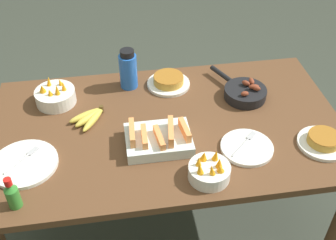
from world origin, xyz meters
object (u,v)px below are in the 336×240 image
object	(u,v)px
banana_bunch	(90,117)
hot_sauce_bottle	(12,194)
frittata_plate_side	(168,81)
fruit_bowl_mango	(55,96)
fruit_bowl_citrus	(209,171)
melon_tray	(158,139)
skillet	(244,92)
water_bottle	(128,70)
frittata_plate_center	(323,141)
empty_plate_near_front	(247,147)
empty_plate_far_left	(24,164)

from	to	relation	value
banana_bunch	hot_sauce_bottle	size ratio (longest dim) A/B	1.21
frittata_plate_side	fruit_bowl_mango	distance (m)	0.55
fruit_bowl_citrus	melon_tray	bearing A→B (deg)	128.50
skillet	water_bottle	bearing A→B (deg)	46.17
melon_tray	skillet	xyz separation A→B (m)	(0.46, 0.27, -0.00)
frittata_plate_side	water_bottle	world-z (taller)	water_bottle
frittata_plate_center	water_bottle	size ratio (longest dim) A/B	1.04
water_bottle	hot_sauce_bottle	size ratio (longest dim) A/B	1.44
empty_plate_near_front	hot_sauce_bottle	bearing A→B (deg)	-170.43
empty_plate_near_front	hot_sauce_bottle	world-z (taller)	hot_sauce_bottle
banana_bunch	frittata_plate_center	world-z (taller)	frittata_plate_center
banana_bunch	empty_plate_far_left	size ratio (longest dim) A/B	0.64
frittata_plate_center	water_bottle	xyz separation A→B (m)	(-0.77, 0.55, 0.08)
melon_tray	empty_plate_near_front	size ratio (longest dim) A/B	1.24
melon_tray	water_bottle	bearing A→B (deg)	100.96
empty_plate_far_left	fruit_bowl_citrus	size ratio (longest dim) A/B	1.64
banana_bunch	water_bottle	size ratio (longest dim) A/B	0.84
hot_sauce_bottle	empty_plate_near_front	bearing A→B (deg)	9.57
skillet	hot_sauce_bottle	distance (m)	1.14
empty_plate_near_front	water_bottle	bearing A→B (deg)	130.34
fruit_bowl_citrus	empty_plate_near_front	bearing A→B (deg)	34.00
banana_bunch	water_bottle	distance (m)	0.32
fruit_bowl_citrus	hot_sauce_bottle	world-z (taller)	hot_sauce_bottle
empty_plate_far_left	water_bottle	bearing A→B (deg)	46.03
skillet	empty_plate_near_front	world-z (taller)	skillet
empty_plate_far_left	fruit_bowl_mango	xyz separation A→B (m)	(0.11, 0.40, 0.03)
melon_tray	fruit_bowl_citrus	world-z (taller)	fruit_bowl_citrus
empty_plate_far_left	water_bottle	xyz separation A→B (m)	(0.46, 0.48, 0.09)
banana_bunch	empty_plate_near_front	distance (m)	0.71
skillet	fruit_bowl_mango	bearing A→B (deg)	58.18
melon_tray	empty_plate_near_front	distance (m)	0.37
frittata_plate_side	water_bottle	size ratio (longest dim) A/B	1.05
skillet	water_bottle	world-z (taller)	water_bottle
melon_tray	empty_plate_far_left	xyz separation A→B (m)	(-0.55, -0.04, -0.03)
melon_tray	hot_sauce_bottle	size ratio (longest dim) A/B	1.94
empty_plate_near_front	empty_plate_far_left	size ratio (longest dim) A/B	0.82
frittata_plate_center	fruit_bowl_mango	size ratio (longest dim) A/B	1.13
water_bottle	hot_sauce_bottle	world-z (taller)	water_bottle
frittata_plate_center	frittata_plate_side	xyz separation A→B (m)	(-0.58, 0.53, 0.00)
frittata_plate_center	hot_sauce_bottle	xyz separation A→B (m)	(-1.25, -0.13, 0.04)
melon_tray	fruit_bowl_mango	bearing A→B (deg)	140.41
empty_plate_near_front	fruit_bowl_mango	bearing A→B (deg)	150.88
fruit_bowl_citrus	frittata_plate_side	bearing A→B (deg)	95.49
melon_tray	frittata_plate_side	world-z (taller)	melon_tray
empty_plate_far_left	fruit_bowl_citrus	xyz separation A→B (m)	(0.72, -0.18, 0.03)
empty_plate_far_left	fruit_bowl_mango	bearing A→B (deg)	74.84
banana_bunch	frittata_plate_side	bearing A→B (deg)	28.40
melon_tray	fruit_bowl_citrus	size ratio (longest dim) A/B	1.68
banana_bunch	empty_plate_far_left	xyz separation A→B (m)	(-0.27, -0.24, -0.01)
skillet	empty_plate_near_front	size ratio (longest dim) A/B	1.52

